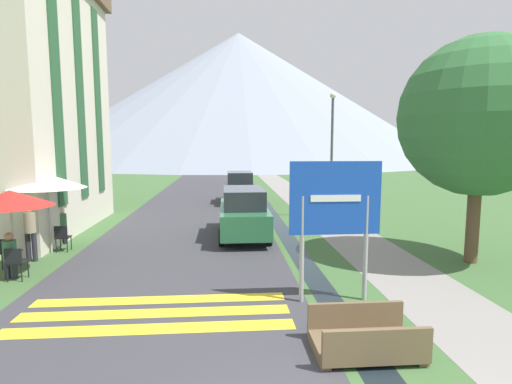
% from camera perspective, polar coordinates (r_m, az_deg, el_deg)
% --- Properties ---
extents(ground_plane, '(160.00, 160.00, 0.00)m').
position_cam_1_polar(ground_plane, '(24.44, -1.91, -1.17)').
color(ground_plane, '#3D6033').
extents(road, '(6.40, 60.00, 0.01)m').
position_cam_1_polar(road, '(34.37, -6.83, 1.12)').
color(road, '#38383D').
rests_on(road, ground_plane).
extents(footpath, '(2.20, 60.00, 0.01)m').
position_cam_1_polar(footpath, '(34.66, 3.30, 1.20)').
color(footpath, gray).
rests_on(footpath, ground_plane).
extents(drainage_channel, '(0.60, 60.00, 0.00)m').
position_cam_1_polar(drainage_channel, '(34.42, -0.66, 1.17)').
color(drainage_channel, black).
rests_on(drainage_channel, ground_plane).
extents(crosswalk_marking, '(5.44, 1.84, 0.01)m').
position_cam_1_polar(crosswalk_marking, '(8.69, -14.16, -16.44)').
color(crosswalk_marking, yellow).
rests_on(crosswalk_marking, ground_plane).
extents(mountain_distant, '(83.92, 83.92, 26.33)m').
position_cam_1_polar(mountain_distant, '(86.50, -2.48, 13.32)').
color(mountain_distant, gray).
rests_on(mountain_distant, ground_plane).
extents(hotel_building, '(6.02, 8.45, 10.49)m').
position_cam_1_polar(hotel_building, '(18.33, -32.34, 12.92)').
color(hotel_building, beige).
rests_on(hotel_building, ground_plane).
extents(road_sign, '(1.97, 0.11, 3.06)m').
position_cam_1_polar(road_sign, '(8.66, 11.23, -2.52)').
color(road_sign, '#9E9EA3').
rests_on(road_sign, ground_plane).
extents(footbridge, '(1.70, 1.10, 0.65)m').
position_cam_1_polar(footbridge, '(7.20, 15.33, -19.66)').
color(footbridge, brown).
rests_on(footbridge, ground_plane).
extents(parked_car_near, '(1.79, 4.46, 1.82)m').
position_cam_1_polar(parked_car_near, '(14.70, -1.79, -2.94)').
color(parked_car_near, '#28663D').
rests_on(parked_car_near, ground_plane).
extents(parked_car_far, '(1.75, 3.80, 1.82)m').
position_cam_1_polar(parked_car_far, '(23.31, -2.35, 0.68)').
color(parked_car_far, black).
rests_on(parked_car_far, ground_plane).
extents(cafe_chair_near_left, '(0.40, 0.40, 0.85)m').
position_cam_1_polar(cafe_chair_near_left, '(12.97, -31.73, -7.10)').
color(cafe_chair_near_left, black).
rests_on(cafe_chair_near_left, ground_plane).
extents(cafe_chair_middle, '(0.40, 0.40, 0.85)m').
position_cam_1_polar(cafe_chair_middle, '(14.15, -25.95, -5.66)').
color(cafe_chair_middle, black).
rests_on(cafe_chair_middle, ground_plane).
extents(cafe_chair_nearest, '(0.40, 0.40, 0.85)m').
position_cam_1_polar(cafe_chair_nearest, '(11.75, -31.14, -8.42)').
color(cafe_chair_nearest, black).
rests_on(cafe_chair_nearest, ground_plane).
extents(cafe_umbrella_front_red, '(2.06, 2.06, 2.26)m').
position_cam_1_polar(cafe_umbrella_front_red, '(11.80, -31.71, -0.80)').
color(cafe_umbrella_front_red, '#B7B2A8').
rests_on(cafe_umbrella_front_red, ground_plane).
extents(cafe_umbrella_middle_white, '(2.29, 2.29, 2.49)m').
position_cam_1_polar(cafe_umbrella_middle_white, '(13.96, -27.65, 1.37)').
color(cafe_umbrella_middle_white, '#B7B2A8').
rests_on(cafe_umbrella_middle_white, ground_plane).
extents(person_seated_far, '(0.32, 0.32, 1.20)m').
position_cam_1_polar(person_seated_far, '(11.99, -31.73, -7.43)').
color(person_seated_far, '#282833').
rests_on(person_seated_far, ground_plane).
extents(person_standing_terrace, '(0.32, 0.32, 1.67)m').
position_cam_1_polar(person_standing_terrace, '(13.35, -29.56, -4.60)').
color(person_standing_terrace, '#282833').
rests_on(person_standing_terrace, ground_plane).
extents(person_seated_near, '(0.32, 0.32, 1.26)m').
position_cam_1_polar(person_seated_near, '(15.20, -26.00, -4.14)').
color(person_seated_near, '#282833').
rests_on(person_seated_near, ground_plane).
extents(streetlamp, '(0.28, 0.28, 5.72)m').
position_cam_1_polar(streetlamp, '(18.58, 10.79, 6.55)').
color(streetlamp, '#515156').
rests_on(streetlamp, ground_plane).
extents(tree_by_path, '(4.44, 4.44, 6.38)m').
position_cam_1_polar(tree_by_path, '(12.92, 29.34, 9.29)').
color(tree_by_path, brown).
rests_on(tree_by_path, ground_plane).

